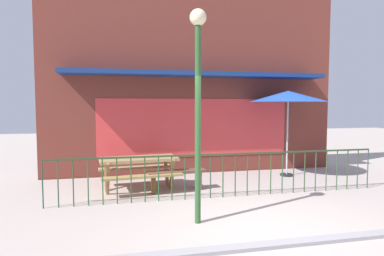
# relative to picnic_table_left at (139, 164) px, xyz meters

# --- Properties ---
(ground) EXTENTS (40.00, 40.00, 0.00)m
(ground) POSITION_rel_picnic_table_left_xyz_m (1.76, -2.94, -0.61)
(ground) COLOR #AFA097
(pub_storefront) EXTENTS (8.73, 1.28, 5.60)m
(pub_storefront) POSITION_rel_picnic_table_left_xyz_m (1.76, 1.85, 2.17)
(pub_storefront) COLOR #3A2513
(pub_storefront) RESTS_ON ground
(patio_fence_front) EXTENTS (7.36, 0.04, 0.97)m
(patio_fence_front) POSITION_rel_picnic_table_left_xyz_m (1.76, -1.01, 0.05)
(patio_fence_front) COLOR #293D22
(patio_fence_front) RESTS_ON ground
(picnic_table_left) EXTENTS (1.94, 1.55, 0.79)m
(picnic_table_left) POSITION_rel_picnic_table_left_xyz_m (0.00, 0.00, 0.00)
(picnic_table_left) COLOR #997D50
(picnic_table_left) RESTS_ON ground
(patio_umbrella) EXTENTS (2.17, 2.17, 2.41)m
(patio_umbrella) POSITION_rel_picnic_table_left_xyz_m (4.20, 0.68, 1.63)
(patio_umbrella) COLOR black
(patio_umbrella) RESTS_ON ground
(patio_bench) EXTENTS (1.43, 0.52, 0.48)m
(patio_bench) POSITION_rel_picnic_table_left_xyz_m (0.86, -0.27, -0.26)
(patio_bench) COLOR brown
(patio_bench) RESTS_ON ground
(street_lamp) EXTENTS (0.28, 0.28, 3.59)m
(street_lamp) POSITION_rel_picnic_table_left_xyz_m (0.86, -2.42, 1.76)
(street_lamp) COLOR #2B5529
(street_lamp) RESTS_ON ground
(curb_edge) EXTENTS (12.22, 0.20, 0.11)m
(curb_edge) POSITION_rel_picnic_table_left_xyz_m (1.76, -3.56, -0.61)
(curb_edge) COLOR gray
(curb_edge) RESTS_ON ground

